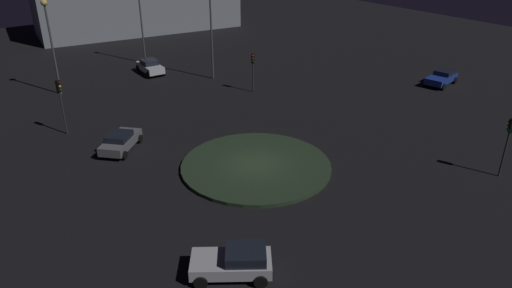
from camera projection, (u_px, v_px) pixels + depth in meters
ground_plane at (256, 167)px, 32.24m from camera, size 116.08×116.08×0.00m
roundabout_island at (256, 166)px, 32.19m from camera, size 10.15×10.15×0.24m
car_blue at (442, 77)px, 47.61m from camera, size 2.61×4.19×1.38m
car_white at (150, 66)px, 50.86m from camera, size 4.08×2.16×1.50m
car_grey at (120, 141)px, 34.28m from camera, size 3.87×3.97×1.36m
car_silver at (235, 262)px, 22.34m from camera, size 3.68×4.15×1.43m
traffic_light_northeast at (61, 97)px, 35.78m from camera, size 0.40×0.37×4.36m
traffic_light_southeast at (253, 65)px, 44.79m from camera, size 0.39×0.37×3.76m
traffic_light_southwest at (508, 136)px, 29.90m from camera, size 0.38×0.39×4.05m
streetlamp_southeast at (211, 15)px, 46.84m from camera, size 0.60×0.60×9.61m
streetlamp_east at (49, 31)px, 42.78m from camera, size 0.58×0.58×8.77m
streetlamp_east_near at (140, 10)px, 52.22m from camera, size 0.53×0.53×9.24m
store_building at (138, 1)px, 69.08m from camera, size 14.26×29.28×8.11m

